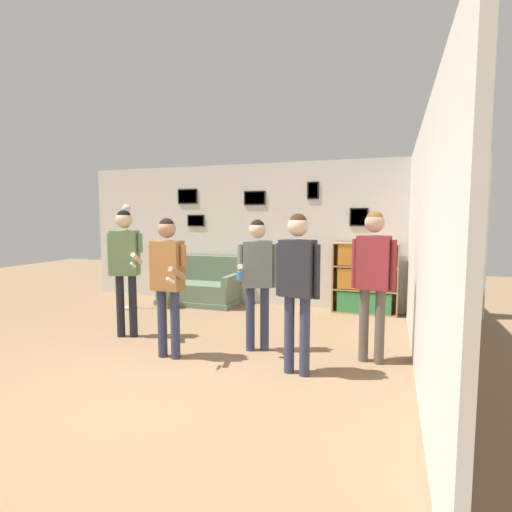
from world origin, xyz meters
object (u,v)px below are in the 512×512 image
floor_lamp (128,251)px  bottle_on_floor (169,304)px  couch (200,288)px  person_player_foreground_left (125,259)px  person_watcher_holding_cup (257,271)px  person_spectator_far_right (373,270)px  person_spectator_near_bookshelf (297,276)px  bookshelf (365,279)px  person_player_foreground_center (167,273)px

floor_lamp → bottle_on_floor: 1.22m
couch → person_player_foreground_left: person_player_foreground_left is taller
person_watcher_holding_cup → person_spectator_far_right: 1.39m
person_watcher_holding_cup → person_spectator_far_right: person_spectator_far_right is taller
person_spectator_far_right → floor_lamp: bearing=162.1°
person_player_foreground_left → person_spectator_far_right: bearing=1.3°
floor_lamp → person_spectator_far_right: floor_lamp is taller
person_watcher_holding_cup → person_spectator_near_bookshelf: size_ratio=0.96×
bookshelf → person_watcher_holding_cup: person_watcher_holding_cup is taller
bookshelf → floor_lamp: 4.28m
person_spectator_near_bookshelf → person_spectator_far_right: size_ratio=0.98×
bookshelf → person_player_foreground_left: 3.99m
person_player_foreground_center → person_spectator_near_bookshelf: bearing=0.0°
floor_lamp → person_player_foreground_left: size_ratio=1.07×
couch → bottle_on_floor: couch is taller
person_player_foreground_left → person_spectator_near_bookshelf: size_ratio=1.04×
person_player_foreground_left → person_player_foreground_center: 1.15m
floor_lamp → person_watcher_holding_cup: size_ratio=1.16×
bottle_on_floor → person_player_foreground_left: bearing=-78.0°
person_watcher_holding_cup → person_player_foreground_left: bearing=-178.7°
bookshelf → person_spectator_far_right: person_spectator_far_right is taller
bookshelf → person_player_foreground_center: size_ratio=0.74×
person_player_foreground_center → bottle_on_floor: bearing=121.4°
bookshelf → person_spectator_far_right: 2.48m
bookshelf → floor_lamp: size_ratio=0.65×
person_player_foreground_center → person_spectator_near_bookshelf: person_spectator_near_bookshelf is taller
person_spectator_near_bookshelf → bottle_on_floor: bearing=142.6°
bookshelf → person_player_foreground_center: bearing=-124.1°
person_player_foreground_left → person_spectator_near_bookshelf: bearing=-12.0°
bookshelf → person_player_foreground_left: person_player_foreground_left is taller
bookshelf → person_player_foreground_center: (-2.06, -3.05, 0.41)m
floor_lamp → couch: bearing=38.2°
person_spectator_far_right → couch: bearing=146.3°
couch → person_spectator_near_bookshelf: person_spectator_near_bookshelf is taller
person_player_foreground_left → bookshelf: bearing=39.1°
bookshelf → bottle_on_floor: 3.56m
person_watcher_holding_cup → person_spectator_near_bookshelf: 0.88m
person_player_foreground_center → person_watcher_holding_cup: (0.92, 0.59, -0.01)m
person_watcher_holding_cup → bottle_on_floor: (-2.28, 1.65, -0.92)m
person_spectator_far_right → bottle_on_floor: 4.13m
person_player_foreground_left → person_player_foreground_center: bearing=-28.6°
person_watcher_holding_cup → bottle_on_floor: person_watcher_holding_cup is taller
floor_lamp → person_spectator_far_right: (4.37, -1.41, 0.02)m
person_player_foreground_center → bottle_on_floor: person_player_foreground_center is taller
person_spectator_far_right → person_watcher_holding_cup: bearing=-178.6°
bottle_on_floor → person_spectator_far_right: bearing=-23.7°
person_spectator_far_right → bottle_on_floor: (-3.67, 1.61, -0.99)m
person_player_foreground_left → person_watcher_holding_cup: size_ratio=1.08×
couch → floor_lamp: bearing=-141.8°
person_player_foreground_left → person_spectator_far_right: 3.31m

